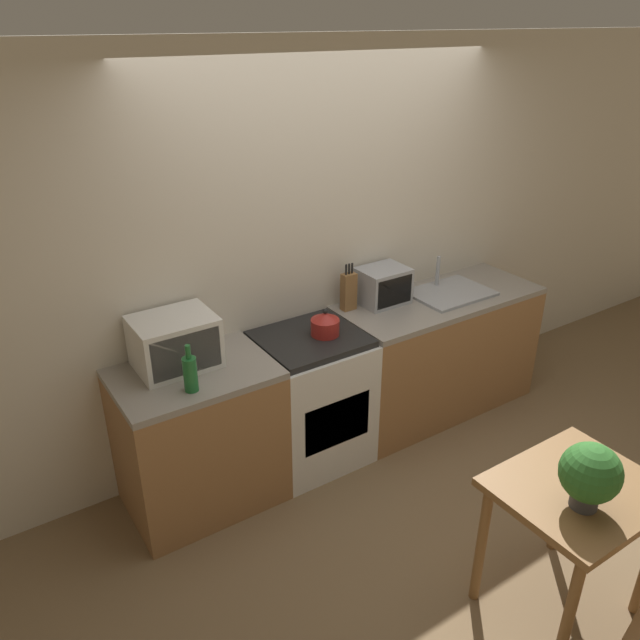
% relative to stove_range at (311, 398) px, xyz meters
% --- Properties ---
extents(ground_plane, '(16.00, 16.00, 0.00)m').
position_rel_stove_range_xyz_m(ground_plane, '(0.32, -0.67, -0.45)').
color(ground_plane, brown).
extents(wall_back, '(10.00, 0.06, 2.60)m').
position_rel_stove_range_xyz_m(wall_back, '(0.32, 0.34, 0.85)').
color(wall_back, beige).
rests_on(wall_back, ground_plane).
extents(counter_left_run, '(0.89, 0.62, 0.90)m').
position_rel_stove_range_xyz_m(counter_left_run, '(-0.77, 0.00, 0.00)').
color(counter_left_run, olive).
rests_on(counter_left_run, ground_plane).
extents(counter_right_run, '(1.52, 0.62, 0.90)m').
position_rel_stove_range_xyz_m(counter_right_run, '(1.09, 0.00, 0.00)').
color(counter_right_run, olive).
rests_on(counter_right_run, ground_plane).
extents(stove_range, '(0.66, 0.62, 0.90)m').
position_rel_stove_range_xyz_m(stove_range, '(0.00, 0.00, 0.00)').
color(stove_range, silver).
rests_on(stove_range, ground_plane).
extents(kettle, '(0.18, 0.18, 0.17)m').
position_rel_stove_range_xyz_m(kettle, '(0.09, -0.03, 0.53)').
color(kettle, maroon).
rests_on(kettle, stove_range).
extents(microwave, '(0.45, 0.35, 0.30)m').
position_rel_stove_range_xyz_m(microwave, '(-0.82, 0.11, 0.60)').
color(microwave, silver).
rests_on(microwave, counter_left_run).
extents(bottle, '(0.08, 0.08, 0.27)m').
position_rel_stove_range_xyz_m(bottle, '(-0.85, -0.18, 0.56)').
color(bottle, '#1E662D').
rests_on(bottle, counter_left_run).
extents(knife_block, '(0.10, 0.06, 0.33)m').
position_rel_stove_range_xyz_m(knife_block, '(0.43, 0.19, 0.58)').
color(knife_block, brown).
rests_on(knife_block, counter_right_run).
extents(toaster_oven, '(0.33, 0.26, 0.25)m').
position_rel_stove_range_xyz_m(toaster_oven, '(0.69, 0.16, 0.58)').
color(toaster_oven, '#999BA0').
rests_on(toaster_oven, counter_right_run).
extents(sink_basin, '(0.56, 0.41, 0.24)m').
position_rel_stove_range_xyz_m(sink_basin, '(1.18, 0.01, 0.47)').
color(sink_basin, '#999BA0').
rests_on(sink_basin, counter_right_run).
extents(dining_table, '(0.73, 0.62, 0.76)m').
position_rel_stove_range_xyz_m(dining_table, '(0.38, -1.68, 0.18)').
color(dining_table, brown).
rests_on(dining_table, ground_plane).
extents(potted_plant, '(0.26, 0.26, 0.31)m').
position_rel_stove_range_xyz_m(potted_plant, '(0.28, -1.77, 0.48)').
color(potted_plant, '#424247').
rests_on(potted_plant, dining_table).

